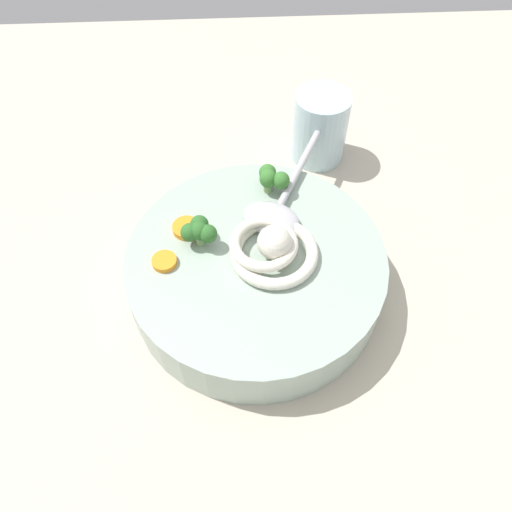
# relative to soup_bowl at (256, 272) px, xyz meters

# --- Properties ---
(table_slab) EXTENTS (1.18, 1.18, 0.04)m
(table_slab) POSITION_rel_soup_bowl_xyz_m (-0.02, 0.03, -0.05)
(table_slab) COLOR #BCB29E
(table_slab) RESTS_ON ground
(soup_bowl) EXTENTS (0.26, 0.26, 0.06)m
(soup_bowl) POSITION_rel_soup_bowl_xyz_m (0.00, 0.00, 0.00)
(soup_bowl) COLOR #9EB2A3
(soup_bowl) RESTS_ON table_slab
(noodle_pile) EXTENTS (0.10, 0.10, 0.04)m
(noodle_pile) POSITION_rel_soup_bowl_xyz_m (-0.01, -0.00, 0.04)
(noodle_pile) COLOR silver
(noodle_pile) RESTS_ON soup_bowl
(soup_spoon) EXTENTS (0.11, 0.17, 0.02)m
(soup_spoon) POSITION_rel_soup_bowl_xyz_m (-0.03, -0.05, 0.04)
(soup_spoon) COLOR #B7B7BC
(soup_spoon) RESTS_ON soup_bowl
(broccoli_floret_near_spoon) EXTENTS (0.04, 0.03, 0.03)m
(broccoli_floret_near_spoon) POSITION_rel_soup_bowl_xyz_m (-0.02, -0.09, 0.05)
(broccoli_floret_near_spoon) COLOR #7A9E60
(broccoli_floret_near_spoon) RESTS_ON soup_bowl
(broccoli_floret_rear) EXTENTS (0.04, 0.03, 0.03)m
(broccoli_floret_rear) POSITION_rel_soup_bowl_xyz_m (0.06, -0.02, 0.05)
(broccoli_floret_rear) COLOR #7A9E60
(broccoli_floret_rear) RESTS_ON soup_bowl
(carrot_slice_extra_a) EXTENTS (0.03, 0.03, 0.01)m
(carrot_slice_extra_a) POSITION_rel_soup_bowl_xyz_m (0.07, -0.04, 0.03)
(carrot_slice_extra_a) COLOR orange
(carrot_slice_extra_a) RESTS_ON soup_bowl
(carrot_slice_beside_chili) EXTENTS (0.02, 0.02, 0.01)m
(carrot_slice_beside_chili) POSITION_rel_soup_bowl_xyz_m (0.09, 0.00, 0.03)
(carrot_slice_beside_chili) COLOR orange
(carrot_slice_beside_chili) RESTS_ON soup_bowl
(drinking_glass) EXTENTS (0.07, 0.07, 0.09)m
(drinking_glass) POSITION_rel_soup_bowl_xyz_m (-0.09, -0.21, 0.02)
(drinking_glass) COLOR silver
(drinking_glass) RESTS_ON table_slab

